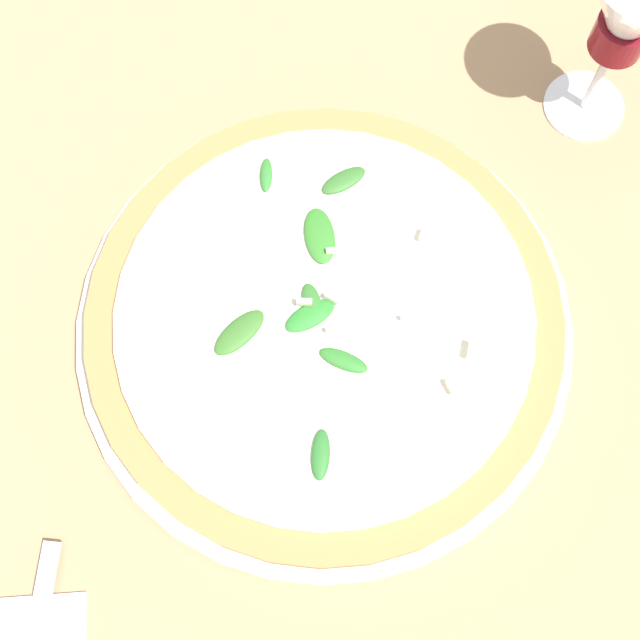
{
  "coord_description": "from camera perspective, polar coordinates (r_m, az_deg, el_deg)",
  "views": [
    {
      "loc": [
        0.22,
        -0.08,
        0.63
      ],
      "look_at": [
        0.03,
        -0.0,
        0.03
      ],
      "focal_mm": 50.0,
      "sensor_mm": 36.0,
      "label": 1
    }
  ],
  "objects": [
    {
      "name": "wine_glass",
      "position": [
        0.68,
        19.06,
        17.61
      ],
      "size": [
        0.07,
        0.07,
        0.15
      ],
      "color": "white",
      "rests_on": "ground_plane"
    },
    {
      "name": "ground_plane",
      "position": [
        0.67,
        -0.67,
        1.54
      ],
      "size": [
        6.0,
        6.0,
        0.0
      ],
      "primitive_type": "plane",
      "color": "#9E7A56"
    },
    {
      "name": "pizza_arugula_main",
      "position": [
        0.64,
        -0.0,
        -0.36
      ],
      "size": [
        0.36,
        0.36,
        0.05
      ],
      "color": "silver",
      "rests_on": "ground_plane"
    }
  ]
}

